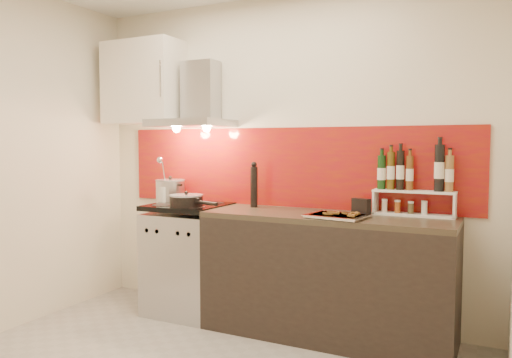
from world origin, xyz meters
The scene contains 13 objects.
back_wall centered at (0.00, 1.40, 1.30)m, with size 3.40×0.02×2.60m, color silver.
backsplash centered at (0.05, 1.39, 1.22)m, with size 3.00×0.02×0.64m, color maroon.
range_stove centered at (-0.70, 1.10, 0.44)m, with size 0.60×0.60×0.91m.
counter centered at (0.50, 1.10, 0.45)m, with size 1.80×0.60×0.90m.
range_hood centered at (-0.70, 1.24, 1.74)m, with size 0.62×0.50×0.61m.
upper_cabinet centered at (-1.25, 1.22, 1.95)m, with size 0.70×0.35×0.72m, color white.
stock_pot centered at (-0.98, 1.23, 1.00)m, with size 0.26×0.26×0.22m.
saute_pan centered at (-0.62, 0.96, 0.96)m, with size 0.50×0.28×0.12m.
utensil_jar centered at (-0.98, 1.12, 1.02)m, with size 0.08×0.13×0.40m.
pepper_mill centered at (-0.16, 1.23, 1.08)m, with size 0.06×0.06×0.37m.
step_shelf centered at (1.07, 1.29, 1.12)m, with size 0.56×0.15×0.50m.
caddy_box centered at (0.72, 1.20, 0.96)m, with size 0.13×0.06×0.11m, color black.
baking_tray centered at (0.62, 0.96, 0.92)m, with size 0.43×0.36×0.03m.
Camera 1 is at (1.63, -2.33, 1.41)m, focal length 35.00 mm.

